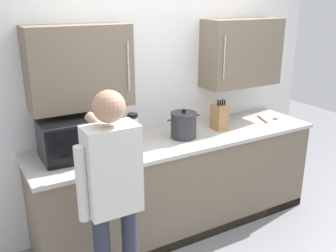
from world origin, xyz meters
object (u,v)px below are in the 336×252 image
object	(u,v)px
microwave_oven	(72,139)
stock_pot	(184,125)
knife_block	(219,117)
wooden_spoon	(269,119)
thermos_flask	(133,131)
person_figure	(112,190)

from	to	relation	value
microwave_oven	stock_pot	world-z (taller)	microwave_oven
microwave_oven	knife_block	world-z (taller)	microwave_oven
wooden_spoon	thermos_flask	bearing A→B (deg)	179.92
wooden_spoon	knife_block	size ratio (longest dim) A/B	0.75
microwave_oven	thermos_flask	distance (m)	0.51
knife_block	microwave_oven	bearing A→B (deg)	178.43
wooden_spoon	person_figure	size ratio (longest dim) A/B	0.14
stock_pot	thermos_flask	world-z (taller)	thermos_flask
stock_pot	person_figure	world-z (taller)	person_figure
knife_block	thermos_flask	bearing A→B (deg)	-179.34
stock_pot	thermos_flask	xyz separation A→B (m)	(-0.50, 0.01, 0.03)
thermos_flask	person_figure	xyz separation A→B (m)	(-0.47, -0.71, -0.11)
stock_pot	person_figure	distance (m)	1.20
stock_pot	knife_block	world-z (taller)	knife_block
knife_block	person_figure	distance (m)	1.57
stock_pot	thermos_flask	size ratio (longest dim) A/B	1.11
microwave_oven	person_figure	size ratio (longest dim) A/B	0.32
wooden_spoon	thermos_flask	distance (m)	1.58
wooden_spoon	person_figure	distance (m)	2.16
microwave_oven	wooden_spoon	bearing A→B (deg)	-1.43
stock_pot	wooden_spoon	bearing A→B (deg)	0.21
microwave_oven	knife_block	distance (m)	1.43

